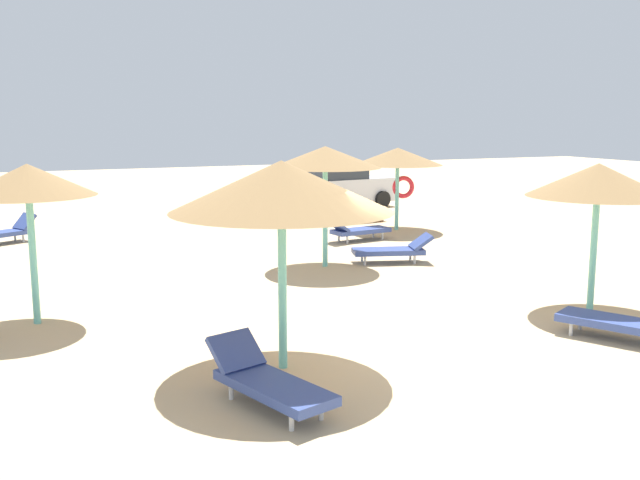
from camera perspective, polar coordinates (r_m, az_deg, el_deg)
name	(u,v)px	position (r m, az deg, el deg)	size (l,w,h in m)	color
ground_plane	(399,348)	(11.07, 6.35, -8.58)	(80.00, 80.00, 0.00)	#D1B284
parasol_0	(325,158)	(16.50, 0.42, 6.57)	(2.57, 2.57, 2.81)	#6BC6BC
parasol_1	(28,181)	(12.78, -22.24, 4.38)	(2.21, 2.21, 2.72)	#6BC6BC
parasol_3	(281,187)	(9.67, -3.09, 4.26)	(3.05, 3.05, 2.90)	#6BC6BC
parasol_4	(598,181)	(13.56, 21.26, 4.43)	(2.48, 2.48, 2.67)	#6BC6BC
parasol_5	(398,157)	(22.13, 6.21, 6.57)	(2.75, 2.75, 2.54)	#6BC6BC
lounger_0	(394,250)	(17.30, 5.90, -0.78)	(2.00, 1.18, 0.69)	#33478C
lounger_2	(3,232)	(21.65, -23.93, 0.58)	(1.95, 1.44, 0.77)	#33478C
lounger_3	(267,381)	(8.87, -4.21, -11.11)	(1.17, 1.99, 0.74)	#33478C
lounger_4	(624,321)	(12.22, 23.03, -5.97)	(1.43, 1.94, 0.79)	#33478C
lounger_5	(357,230)	(20.24, 2.94, 0.81)	(1.96, 0.88, 0.69)	#33478C
bench_0	(347,210)	(24.23, 2.18, 2.38)	(0.49, 1.52, 0.49)	brown
bench_1	(366,212)	(23.84, 3.66, 2.25)	(1.54, 0.60, 0.49)	brown
parked_car	(340,186)	(27.65, 1.57, 4.31)	(4.19, 2.40, 1.72)	silver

